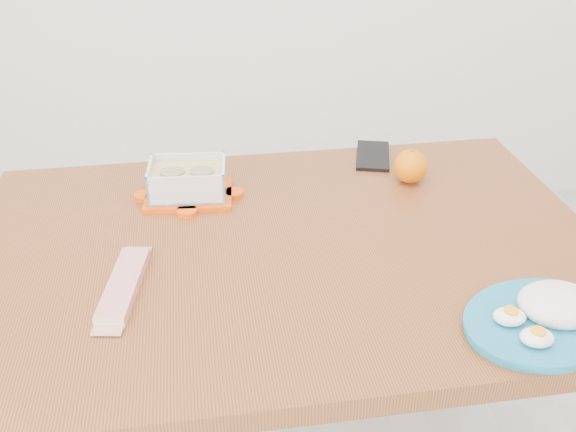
{
  "coord_description": "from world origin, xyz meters",
  "views": [
    {
      "loc": [
        -0.12,
        -0.79,
        1.41
      ],
      "look_at": [
        -0.1,
        0.2,
        0.81
      ],
      "focal_mm": 40.0,
      "sensor_mm": 36.0,
      "label": 1
    }
  ],
  "objects_px": {
    "food_container": "(188,181)",
    "orange_fruit": "(411,166)",
    "rice_plate": "(548,313)",
    "dining_table": "(288,287)",
    "smartphone": "(373,156)"
  },
  "relations": [
    {
      "from": "food_container",
      "to": "orange_fruit",
      "type": "relative_size",
      "value": 2.51
    },
    {
      "from": "rice_plate",
      "to": "orange_fruit",
      "type": "bearing_deg",
      "value": 81.76
    },
    {
      "from": "food_container",
      "to": "dining_table",
      "type": "bearing_deg",
      "value": -44.42
    },
    {
      "from": "dining_table",
      "to": "food_container",
      "type": "bearing_deg",
      "value": 130.38
    },
    {
      "from": "orange_fruit",
      "to": "rice_plate",
      "type": "distance_m",
      "value": 0.5
    },
    {
      "from": "orange_fruit",
      "to": "dining_table",
      "type": "bearing_deg",
      "value": -138.12
    },
    {
      "from": "dining_table",
      "to": "smartphone",
      "type": "distance_m",
      "value": 0.43
    },
    {
      "from": "food_container",
      "to": "orange_fruit",
      "type": "height_order",
      "value": "food_container"
    },
    {
      "from": "rice_plate",
      "to": "smartphone",
      "type": "bearing_deg",
      "value": 84.55
    },
    {
      "from": "food_container",
      "to": "orange_fruit",
      "type": "distance_m",
      "value": 0.48
    },
    {
      "from": "dining_table",
      "to": "rice_plate",
      "type": "xyz_separation_m",
      "value": [
        0.4,
        -0.24,
        0.12
      ]
    },
    {
      "from": "food_container",
      "to": "orange_fruit",
      "type": "xyz_separation_m",
      "value": [
        0.47,
        0.06,
        -0.0
      ]
    },
    {
      "from": "orange_fruit",
      "to": "food_container",
      "type": "bearing_deg",
      "value": -172.76
    },
    {
      "from": "dining_table",
      "to": "orange_fruit",
      "type": "distance_m",
      "value": 0.39
    },
    {
      "from": "dining_table",
      "to": "food_container",
      "type": "relative_size",
      "value": 6.92
    }
  ]
}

